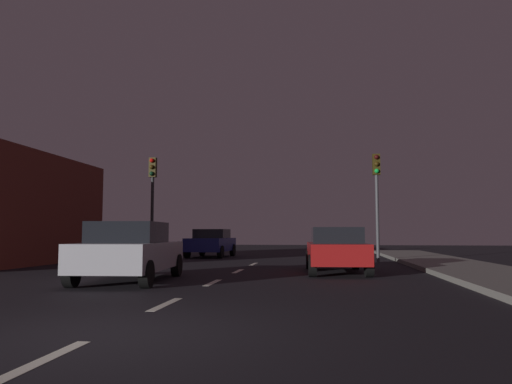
{
  "coord_description": "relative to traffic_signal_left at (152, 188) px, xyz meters",
  "views": [
    {
      "loc": [
        2.72,
        -5.86,
        1.25
      ],
      "look_at": [
        -0.04,
        15.06,
        3.02
      ],
      "focal_mm": 34.4,
      "sensor_mm": 36.0,
      "label": 1
    }
  ],
  "objects": [
    {
      "name": "ground_plane",
      "position": [
        4.88,
        -8.57,
        -3.31
      ],
      "size": [
        80.0,
        80.0,
        0.0
      ],
      "primitive_type": "plane",
      "color": "black"
    },
    {
      "name": "lane_stripe_nearest",
      "position": [
        4.88,
        -16.77,
        -3.3
      ],
      "size": [
        0.16,
        1.6,
        0.01
      ],
      "primitive_type": "cube",
      "color": "silver",
      "rests_on": "ground_plane"
    },
    {
      "name": "lane_stripe_second",
      "position": [
        4.88,
        -12.97,
        -3.3
      ],
      "size": [
        0.16,
        1.6,
        0.01
      ],
      "primitive_type": "cube",
      "color": "silver",
      "rests_on": "ground_plane"
    },
    {
      "name": "lane_stripe_third",
      "position": [
        4.88,
        -9.17,
        -3.3
      ],
      "size": [
        0.16,
        1.6,
        0.01
      ],
      "primitive_type": "cube",
      "color": "silver",
      "rests_on": "ground_plane"
    },
    {
      "name": "lane_stripe_fourth",
      "position": [
        4.88,
        -5.37,
        -3.3
      ],
      "size": [
        0.16,
        1.6,
        0.01
      ],
      "primitive_type": "cube",
      "color": "silver",
      "rests_on": "ground_plane"
    },
    {
      "name": "lane_stripe_fifth",
      "position": [
        4.88,
        -1.57,
        -3.3
      ],
      "size": [
        0.16,
        1.6,
        0.01
      ],
      "primitive_type": "cube",
      "color": "silver",
      "rests_on": "ground_plane"
    },
    {
      "name": "traffic_signal_left",
      "position": [
        0.0,
        0.0,
        0.0
      ],
      "size": [
        0.32,
        0.38,
        4.7
      ],
      "color": "#2D2D30",
      "rests_on": "ground_plane"
    },
    {
      "name": "traffic_signal_right",
      "position": [
        10.01,
        -0.0,
        -0.03
      ],
      "size": [
        0.32,
        0.38,
        4.66
      ],
      "color": "#4C4C51",
      "rests_on": "ground_plane"
    },
    {
      "name": "car_stopped_ahead",
      "position": [
        8.07,
        -5.62,
        -2.57
      ],
      "size": [
        2.01,
        4.33,
        1.43
      ],
      "color": "#B21919",
      "rests_on": "ground_plane"
    },
    {
      "name": "car_adjacent_lane",
      "position": [
        2.67,
        -9.15,
        -2.52
      ],
      "size": [
        2.25,
        4.37,
        1.54
      ],
      "color": "silver",
      "rests_on": "ground_plane"
    },
    {
      "name": "car_oncoming_far",
      "position": [
        1.85,
        4.0,
        -2.55
      ],
      "size": [
        2.1,
        3.89,
        1.46
      ],
      "color": "navy",
      "rests_on": "ground_plane"
    },
    {
      "name": "storefront_left",
      "position": [
        -5.14,
        -2.86,
        -1.08
      ],
      "size": [
        4.05,
        8.97,
        4.45
      ],
      "primitive_type": "cube",
      "color": "maroon",
      "rests_on": "ground_plane"
    }
  ]
}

